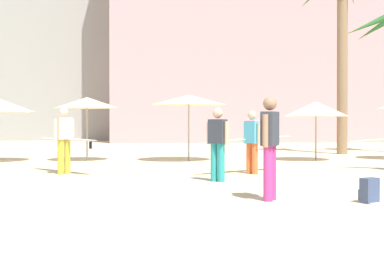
{
  "coord_description": "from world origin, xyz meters",
  "views": [
    {
      "loc": [
        -1.46,
        -6.61,
        1.34
      ],
      "look_at": [
        -0.39,
        6.89,
        1.21
      ],
      "focal_mm": 48.27,
      "sensor_mm": 36.0,
      "label": 1
    }
  ],
  "objects_px": {
    "backpack": "(369,191)",
    "person_near_left": "(65,138)",
    "person_mid_center": "(218,141)",
    "person_mid_left": "(251,139)",
    "person_mid_right": "(270,143)",
    "cafe_umbrella_0": "(189,100)",
    "cafe_umbrella_4": "(87,103)",
    "cafe_umbrella_2": "(316,109)"
  },
  "relations": [
    {
      "from": "backpack",
      "to": "person_mid_center",
      "type": "relative_size",
      "value": 0.25
    },
    {
      "from": "cafe_umbrella_2",
      "to": "cafe_umbrella_4",
      "type": "xyz_separation_m",
      "value": [
        -8.12,
        0.44,
        0.22
      ]
    },
    {
      "from": "backpack",
      "to": "person_mid_center",
      "type": "distance_m",
      "value": 4.0
    },
    {
      "from": "person_mid_center",
      "to": "person_near_left",
      "type": "bearing_deg",
      "value": 102.63
    },
    {
      "from": "person_mid_left",
      "to": "person_mid_center",
      "type": "relative_size",
      "value": 1.71
    },
    {
      "from": "person_near_left",
      "to": "person_mid_center",
      "type": "relative_size",
      "value": 1.35
    },
    {
      "from": "backpack",
      "to": "person_near_left",
      "type": "height_order",
      "value": "person_near_left"
    },
    {
      "from": "cafe_umbrella_0",
      "to": "person_mid_right",
      "type": "height_order",
      "value": "cafe_umbrella_0"
    },
    {
      "from": "person_near_left",
      "to": "person_mid_center",
      "type": "bearing_deg",
      "value": -160.42
    },
    {
      "from": "backpack",
      "to": "person_mid_right",
      "type": "bearing_deg",
      "value": 48.34
    },
    {
      "from": "person_near_left",
      "to": "person_mid_right",
      "type": "relative_size",
      "value": 1.27
    },
    {
      "from": "cafe_umbrella_4",
      "to": "person_mid_center",
      "type": "height_order",
      "value": "cafe_umbrella_4"
    },
    {
      "from": "cafe_umbrella_2",
      "to": "person_near_left",
      "type": "xyz_separation_m",
      "value": [
        -8.14,
        -4.09,
        -0.91
      ]
    },
    {
      "from": "backpack",
      "to": "person_mid_left",
      "type": "relative_size",
      "value": 0.15
    },
    {
      "from": "cafe_umbrella_0",
      "to": "cafe_umbrella_4",
      "type": "distance_m",
      "value": 3.59
    },
    {
      "from": "cafe_umbrella_0",
      "to": "person_mid_left",
      "type": "height_order",
      "value": "cafe_umbrella_0"
    },
    {
      "from": "cafe_umbrella_0",
      "to": "backpack",
      "type": "relative_size",
      "value": 6.46
    },
    {
      "from": "cafe_umbrella_0",
      "to": "person_near_left",
      "type": "relative_size",
      "value": 1.19
    },
    {
      "from": "cafe_umbrella_2",
      "to": "person_mid_left",
      "type": "xyz_separation_m",
      "value": [
        -3.21,
        -4.45,
        -0.94
      ]
    },
    {
      "from": "backpack",
      "to": "cafe_umbrella_4",
      "type": "bearing_deg",
      "value": 2.84
    },
    {
      "from": "cafe_umbrella_0",
      "to": "cafe_umbrella_2",
      "type": "distance_m",
      "value": 4.55
    },
    {
      "from": "backpack",
      "to": "person_near_left",
      "type": "bearing_deg",
      "value": 19.49
    },
    {
      "from": "person_mid_left",
      "to": "person_mid_center",
      "type": "height_order",
      "value": "person_mid_center"
    },
    {
      "from": "cafe_umbrella_2",
      "to": "person_mid_right",
      "type": "relative_size",
      "value": 1.26
    },
    {
      "from": "cafe_umbrella_4",
      "to": "person_near_left",
      "type": "bearing_deg",
      "value": -90.34
    },
    {
      "from": "cafe_umbrella_4",
      "to": "person_mid_right",
      "type": "height_order",
      "value": "cafe_umbrella_4"
    },
    {
      "from": "person_mid_left",
      "to": "cafe_umbrella_4",
      "type": "bearing_deg",
      "value": 100.99
    },
    {
      "from": "person_near_left",
      "to": "cafe_umbrella_0",
      "type": "bearing_deg",
      "value": -80.94
    },
    {
      "from": "cafe_umbrella_4",
      "to": "person_mid_left",
      "type": "bearing_deg",
      "value": -44.93
    },
    {
      "from": "person_near_left",
      "to": "backpack",
      "type": "bearing_deg",
      "value": -173.31
    },
    {
      "from": "cafe_umbrella_0",
      "to": "person_mid_center",
      "type": "height_order",
      "value": "cafe_umbrella_0"
    },
    {
      "from": "cafe_umbrella_0",
      "to": "person_mid_right",
      "type": "distance_m",
      "value": 9.42
    },
    {
      "from": "person_mid_right",
      "to": "person_mid_left",
      "type": "bearing_deg",
      "value": 113.69
    },
    {
      "from": "cafe_umbrella_4",
      "to": "person_mid_center",
      "type": "xyz_separation_m",
      "value": [
        3.77,
        -6.73,
        -1.13
      ]
    },
    {
      "from": "backpack",
      "to": "person_mid_left",
      "type": "height_order",
      "value": "person_mid_left"
    },
    {
      "from": "cafe_umbrella_2",
      "to": "person_near_left",
      "type": "relative_size",
      "value": 1.0
    },
    {
      "from": "cafe_umbrella_2",
      "to": "backpack",
      "type": "height_order",
      "value": "cafe_umbrella_2"
    },
    {
      "from": "person_mid_right",
      "to": "person_mid_center",
      "type": "distance_m",
      "value": 2.96
    },
    {
      "from": "cafe_umbrella_4",
      "to": "backpack",
      "type": "bearing_deg",
      "value": -59.6
    },
    {
      "from": "cafe_umbrella_2",
      "to": "person_mid_center",
      "type": "xyz_separation_m",
      "value": [
        -4.35,
        -6.29,
        -0.92
      ]
    },
    {
      "from": "person_near_left",
      "to": "person_mid_left",
      "type": "distance_m",
      "value": 4.94
    },
    {
      "from": "cafe_umbrella_0",
      "to": "backpack",
      "type": "height_order",
      "value": "cafe_umbrella_0"
    }
  ]
}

